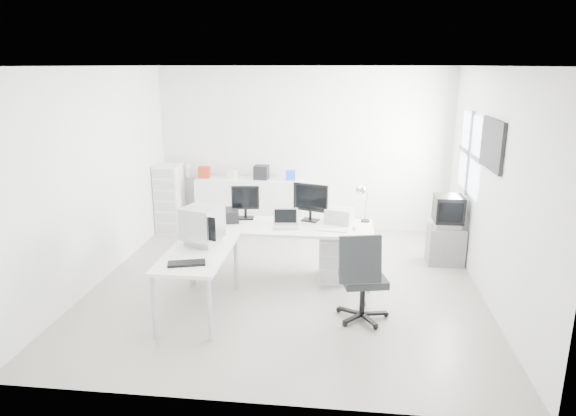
# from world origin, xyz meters

# --- Properties ---
(floor) EXTENTS (5.00, 5.00, 0.01)m
(floor) POSITION_xyz_m (0.00, 0.00, 0.00)
(floor) COLOR #B7B3A4
(floor) RESTS_ON ground
(ceiling) EXTENTS (5.00, 5.00, 0.01)m
(ceiling) POSITION_xyz_m (0.00, 0.00, 2.80)
(ceiling) COLOR white
(ceiling) RESTS_ON back_wall
(back_wall) EXTENTS (5.00, 0.02, 2.80)m
(back_wall) POSITION_xyz_m (0.00, 2.50, 1.40)
(back_wall) COLOR silver
(back_wall) RESTS_ON floor
(left_wall) EXTENTS (0.02, 5.00, 2.80)m
(left_wall) POSITION_xyz_m (-2.50, 0.00, 1.40)
(left_wall) COLOR silver
(left_wall) RESTS_ON floor
(right_wall) EXTENTS (0.02, 5.00, 2.80)m
(right_wall) POSITION_xyz_m (2.50, 0.00, 1.40)
(right_wall) COLOR silver
(right_wall) RESTS_ON floor
(window) EXTENTS (0.02, 1.20, 1.10)m
(window) POSITION_xyz_m (2.48, 1.20, 1.60)
(window) COLOR white
(window) RESTS_ON right_wall
(wall_picture) EXTENTS (0.04, 0.90, 0.60)m
(wall_picture) POSITION_xyz_m (2.47, 0.10, 1.90)
(wall_picture) COLOR black
(wall_picture) RESTS_ON right_wall
(main_desk) EXTENTS (2.40, 0.80, 0.75)m
(main_desk) POSITION_xyz_m (-0.07, 0.23, 0.38)
(main_desk) COLOR white
(main_desk) RESTS_ON floor
(side_desk) EXTENTS (0.70, 1.40, 0.75)m
(side_desk) POSITION_xyz_m (-0.92, -0.87, 0.38)
(side_desk) COLOR white
(side_desk) RESTS_ON floor
(drawer_pedestal) EXTENTS (0.40, 0.50, 0.60)m
(drawer_pedestal) POSITION_xyz_m (0.63, 0.28, 0.30)
(drawer_pedestal) COLOR white
(drawer_pedestal) RESTS_ON floor
(inkjet_printer) EXTENTS (0.52, 0.45, 0.16)m
(inkjet_printer) POSITION_xyz_m (-0.92, 0.33, 0.83)
(inkjet_printer) COLOR black
(inkjet_printer) RESTS_ON main_desk
(lcd_monitor_small) EXTENTS (0.40, 0.25, 0.48)m
(lcd_monitor_small) POSITION_xyz_m (-0.62, 0.48, 0.99)
(lcd_monitor_small) COLOR black
(lcd_monitor_small) RESTS_ON main_desk
(lcd_monitor_large) EXTENTS (0.54, 0.35, 0.52)m
(lcd_monitor_large) POSITION_xyz_m (0.28, 0.48, 1.01)
(lcd_monitor_large) COLOR black
(lcd_monitor_large) RESTS_ON main_desk
(laptop) EXTENTS (0.38, 0.38, 0.23)m
(laptop) POSITION_xyz_m (-0.02, 0.13, 0.86)
(laptop) COLOR #B7B7BA
(laptop) RESTS_ON main_desk
(white_keyboard) EXTENTS (0.41, 0.17, 0.02)m
(white_keyboard) POSITION_xyz_m (0.58, 0.08, 0.76)
(white_keyboard) COLOR white
(white_keyboard) RESTS_ON main_desk
(white_mouse) EXTENTS (0.06, 0.06, 0.06)m
(white_mouse) POSITION_xyz_m (0.88, 0.13, 0.78)
(white_mouse) COLOR white
(white_mouse) RESTS_ON main_desk
(laser_printer) EXTENTS (0.42, 0.38, 0.20)m
(laser_printer) POSITION_xyz_m (0.68, 0.45, 0.85)
(laser_printer) COLOR #ACACAC
(laser_printer) RESTS_ON main_desk
(desk_lamp) EXTENTS (0.19, 0.19, 0.51)m
(desk_lamp) POSITION_xyz_m (1.03, 0.53, 1.01)
(desk_lamp) COLOR silver
(desk_lamp) RESTS_ON main_desk
(crt_monitor) EXTENTS (0.46, 0.46, 0.42)m
(crt_monitor) POSITION_xyz_m (-0.92, -0.62, 0.96)
(crt_monitor) COLOR #B7B7BA
(crt_monitor) RESTS_ON side_desk
(black_keyboard) EXTENTS (0.43, 0.26, 0.03)m
(black_keyboard) POSITION_xyz_m (-0.92, -1.27, 0.76)
(black_keyboard) COLOR black
(black_keyboard) RESTS_ON side_desk
(office_chair) EXTENTS (0.74, 0.74, 1.08)m
(office_chair) POSITION_xyz_m (0.97, -0.83, 0.54)
(office_chair) COLOR #2A2E30
(office_chair) RESTS_ON floor
(tv_cabinet) EXTENTS (0.51, 0.42, 0.56)m
(tv_cabinet) POSITION_xyz_m (2.22, 1.04, 0.28)
(tv_cabinet) COLOR slate
(tv_cabinet) RESTS_ON floor
(crt_tv) EXTENTS (0.50, 0.48, 0.45)m
(crt_tv) POSITION_xyz_m (2.22, 1.04, 0.78)
(crt_tv) COLOR black
(crt_tv) RESTS_ON tv_cabinet
(sideboard) EXTENTS (1.85, 0.46, 0.93)m
(sideboard) POSITION_xyz_m (-0.89, 2.24, 0.46)
(sideboard) COLOR white
(sideboard) RESTS_ON floor
(clutter_box_a) EXTENTS (0.20, 0.19, 0.19)m
(clutter_box_a) POSITION_xyz_m (-1.69, 2.24, 1.02)
(clutter_box_a) COLOR #9D2B16
(clutter_box_a) RESTS_ON sideboard
(clutter_box_b) EXTENTS (0.17, 0.16, 0.15)m
(clutter_box_b) POSITION_xyz_m (-1.19, 2.24, 1.00)
(clutter_box_b) COLOR white
(clutter_box_b) RESTS_ON sideboard
(clutter_box_c) EXTENTS (0.25, 0.23, 0.24)m
(clutter_box_c) POSITION_xyz_m (-0.69, 2.24, 1.04)
(clutter_box_c) COLOR black
(clutter_box_c) RESTS_ON sideboard
(clutter_box_d) EXTENTS (0.18, 0.16, 0.16)m
(clutter_box_d) POSITION_xyz_m (-0.19, 2.24, 1.01)
(clutter_box_d) COLOR blue
(clutter_box_d) RESTS_ON sideboard
(clutter_bottle) EXTENTS (0.07, 0.07, 0.22)m
(clutter_bottle) POSITION_xyz_m (-1.99, 2.28, 1.04)
(clutter_bottle) COLOR white
(clutter_bottle) RESTS_ON sideboard
(filing_cabinet) EXTENTS (0.41, 0.49, 1.17)m
(filing_cabinet) POSITION_xyz_m (-2.28, 2.06, 0.58)
(filing_cabinet) COLOR white
(filing_cabinet) RESTS_ON floor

